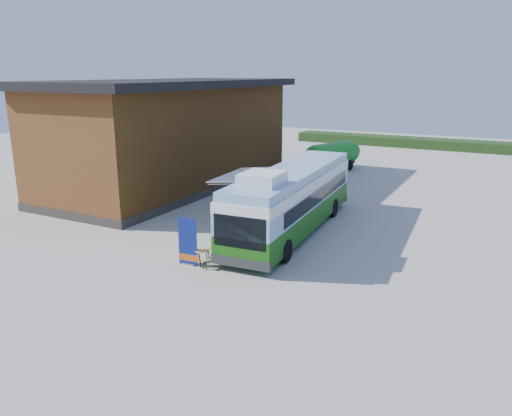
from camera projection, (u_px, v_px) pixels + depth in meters
The scene contains 10 objects.
ground at pixel (228, 250), 23.30m from camera, with size 100.00×100.00×0.00m, color #BCB7AD.
barn at pixel (173, 136), 35.60m from camera, with size 9.60×21.20×7.50m.
hedge at pixel (481, 147), 52.00m from camera, with size 40.00×3.00×1.00m, color #264419.
bus at pixel (292, 198), 25.38m from camera, with size 3.49×12.68×3.85m.
awning at pixel (250, 175), 26.17m from camera, with size 3.00×4.51×0.53m.
banner at pixel (188, 246), 21.25m from camera, with size 0.92×0.22×2.12m.
picnic_table at pixel (206, 253), 21.49m from camera, with size 1.49×1.41×0.68m.
person_a at pixel (285, 216), 25.87m from camera, with size 0.57×0.38×1.57m, color #999999.
person_b at pixel (249, 212), 25.95m from camera, with size 0.95×0.74×1.96m, color #999999.
slurry_tanker at pixel (333, 155), 41.43m from camera, with size 3.39×6.18×2.40m.
Camera 1 is at (11.40, -18.81, 8.03)m, focal length 35.00 mm.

